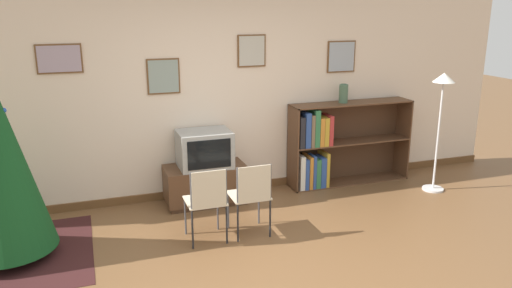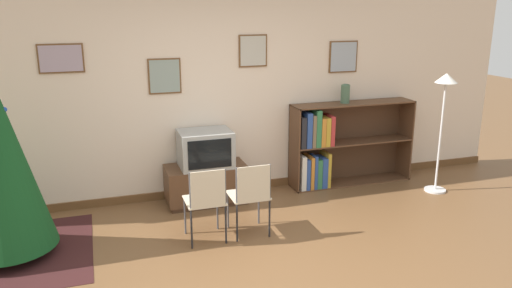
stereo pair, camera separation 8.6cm
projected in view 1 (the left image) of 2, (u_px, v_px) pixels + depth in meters
ground_plane at (277, 278)px, 4.55m from camera, size 24.00×24.00×0.00m
wall_back at (211, 91)px, 6.28m from camera, size 8.50×0.11×2.70m
area_rug at (12, 257)px, 4.93m from camera, size 1.53×1.60×0.01m
tv_console at (206, 184)px, 6.23m from camera, size 1.00×0.51×0.48m
television at (205, 149)px, 6.10m from camera, size 0.64×0.49×0.45m
folding_chair_left at (207, 200)px, 5.11m from camera, size 0.40×0.40×0.82m
folding_chair_right at (251, 195)px, 5.26m from camera, size 0.40×0.40×0.82m
bookshelf at (328, 146)px, 6.77m from camera, size 1.73×0.36×1.13m
vase at (343, 93)px, 6.66m from camera, size 0.12×0.12×0.25m
standing_lamp at (442, 101)px, 6.39m from camera, size 0.28×0.28×1.57m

